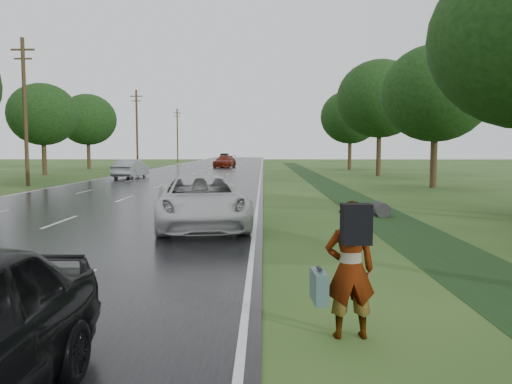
% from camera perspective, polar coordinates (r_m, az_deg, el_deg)
% --- Properties ---
extents(road, '(14.00, 180.00, 0.04)m').
position_cam_1_polar(road, '(54.47, -6.54, 2.28)').
color(road, black).
rests_on(road, ground).
extents(edge_stripe_east, '(0.12, 180.00, 0.01)m').
position_cam_1_polar(edge_stripe_east, '(54.02, 0.59, 2.32)').
color(edge_stripe_east, silver).
rests_on(edge_stripe_east, road).
extents(edge_stripe_west, '(0.12, 180.00, 0.01)m').
position_cam_1_polar(edge_stripe_west, '(55.75, -13.44, 2.26)').
color(edge_stripe_west, silver).
rests_on(edge_stripe_west, road).
extents(center_line, '(0.12, 180.00, 0.01)m').
position_cam_1_polar(center_line, '(54.47, -6.54, 2.31)').
color(center_line, silver).
rests_on(center_line, road).
extents(drainage_ditch, '(2.20, 120.00, 0.56)m').
position_cam_1_polar(drainage_ditch, '(28.14, 10.02, -0.25)').
color(drainage_ditch, black).
rests_on(drainage_ditch, ground).
extents(utility_pole_mid, '(1.60, 0.26, 10.00)m').
position_cam_1_polar(utility_pole_mid, '(37.73, -24.89, 8.53)').
color(utility_pole_mid, '#3A2B18').
rests_on(utility_pole_mid, ground).
extents(utility_pole_far, '(1.60, 0.26, 10.00)m').
position_cam_1_polar(utility_pole_far, '(66.04, -13.45, 7.14)').
color(utility_pole_far, '#3A2B18').
rests_on(utility_pole_far, ground).
extents(utility_pole_distant, '(1.60, 0.26, 10.00)m').
position_cam_1_polar(utility_pole_distant, '(95.38, -8.97, 6.52)').
color(utility_pole_distant, '#3A2B18').
rests_on(utility_pole_distant, ground).
extents(tree_east_c, '(7.00, 7.00, 9.29)m').
position_cam_1_polar(tree_east_c, '(34.98, 19.85, 10.55)').
color(tree_east_c, '#3A2B18').
rests_on(tree_east_c, ground).
extents(tree_east_d, '(8.00, 8.00, 10.76)m').
position_cam_1_polar(tree_east_d, '(48.39, 13.97, 10.28)').
color(tree_east_d, '#3A2B18').
rests_on(tree_east_d, ground).
extents(tree_east_f, '(7.20, 7.20, 9.62)m').
position_cam_1_polar(tree_east_f, '(61.97, 10.73, 8.43)').
color(tree_east_f, '#3A2B18').
rests_on(tree_east_f, ground).
extents(tree_west_d, '(6.60, 6.60, 8.80)m').
position_cam_1_polar(tree_west_d, '(52.55, -23.20, 8.15)').
color(tree_west_d, '#3A2B18').
rests_on(tree_west_d, ground).
extents(tree_west_f, '(7.00, 7.00, 9.29)m').
position_cam_1_polar(tree_west_f, '(65.79, -18.68, 7.84)').
color(tree_west_f, '#3A2B18').
rests_on(tree_west_f, ground).
extents(pedestrian, '(0.87, 0.74, 1.88)m').
position_cam_1_polar(pedestrian, '(6.91, 10.53, -8.51)').
color(pedestrian, '#A5998C').
rests_on(pedestrian, ground).
extents(white_pickup, '(3.80, 6.45, 1.68)m').
position_cam_1_polar(white_pickup, '(16.22, -6.34, -1.02)').
color(white_pickup, silver).
rests_on(white_pickup, road).
extents(silver_sedan, '(2.09, 5.01, 1.61)m').
position_cam_1_polar(silver_sedan, '(43.94, -14.13, 2.59)').
color(silver_sedan, gray).
rests_on(silver_sedan, road).
extents(far_car_red, '(3.11, 5.81, 1.60)m').
position_cam_1_polar(far_car_red, '(67.47, -3.59, 3.52)').
color(far_car_red, '#65190B').
rests_on(far_car_red, road).
extents(far_car_dark, '(1.74, 4.62, 1.51)m').
position_cam_1_polar(far_car_dark, '(105.35, -3.58, 4.02)').
color(far_car_dark, black).
rests_on(far_car_dark, road).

